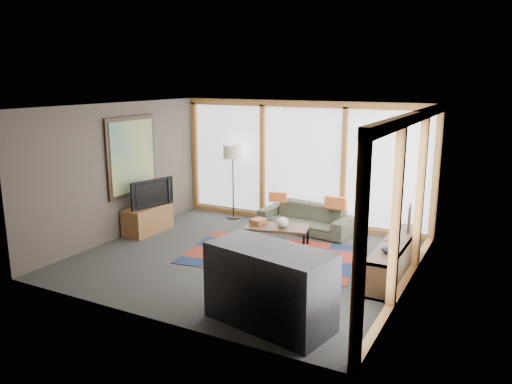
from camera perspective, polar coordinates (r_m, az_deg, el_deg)
The scene contains 17 objects.
ground at distance 8.70m, azimuth -1.25°, elevation -7.60°, with size 5.50×5.50×0.00m, color #2E2E2C.
room_envelope at distance 8.56m, azimuth 3.43°, elevation 2.74°, with size 5.52×5.02×2.62m.
rug at distance 8.87m, azimuth 1.74°, elevation -7.16°, with size 2.96×1.90×0.01m, color maroon.
sofa at distance 10.15m, azimuth 5.73°, elevation -2.98°, with size 1.91×0.75×0.56m, color #38392A.
pillow_left at distance 10.26m, azimuth 2.51°, elevation -0.57°, with size 0.36×0.11×0.20m, color orange.
pillow_right at distance 9.82m, azimuth 9.10°, elevation -1.23°, with size 0.43×0.13×0.24m, color orange.
floor_lamp at distance 10.95m, azimuth -2.64°, elevation 1.14°, with size 0.41×0.41×1.63m, color black, non-canonical shape.
coffee_table at distance 9.25m, azimuth 2.40°, elevation -5.07°, with size 1.16×0.58×0.39m, color black, non-canonical shape.
book_stack at distance 9.34m, azimuth 0.25°, elevation -3.36°, with size 0.22×0.28×0.09m, color brown.
vase at distance 9.12m, azimuth 3.04°, elevation -3.47°, with size 0.22×0.22×0.19m, color beige.
bookshelf at distance 8.22m, azimuth 15.50°, elevation -7.34°, with size 0.40×2.17×0.54m, color black, non-canonical shape.
bowl_a at distance 7.62m, azimuth 14.88°, elevation -6.34°, with size 0.20×0.20×0.10m, color black.
bowl_b at distance 7.94m, azimuth 15.60°, elevation -5.69°, with size 0.15×0.15×0.07m, color black.
shelf_picture at distance 8.74m, azimuth 17.13°, elevation -2.88°, with size 0.04×0.33×0.43m, color black.
tv_console at distance 10.29m, azimuth -12.24°, elevation -3.05°, with size 0.45×1.09×0.54m, color brown.
television at distance 10.12m, azimuth -12.09°, elevation -0.07°, with size 0.98×0.13×0.56m, color black.
bar_counter at distance 6.35m, azimuth 1.59°, elevation -10.72°, with size 1.60×0.74×1.01m, color black.
Camera 1 is at (3.99, -7.10, 3.05)m, focal length 35.00 mm.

